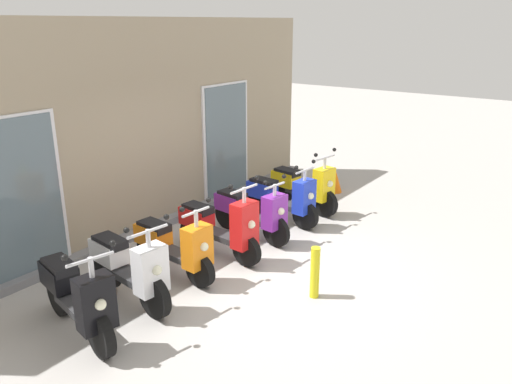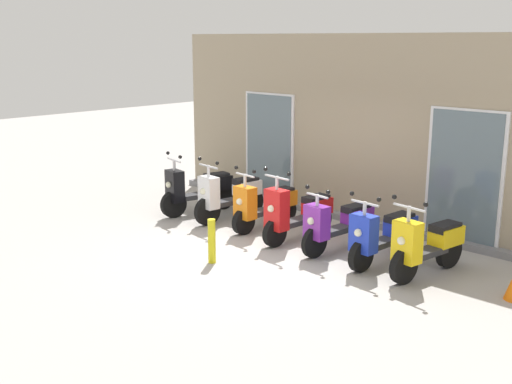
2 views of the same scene
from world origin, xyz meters
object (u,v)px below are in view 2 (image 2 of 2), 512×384
scooter_orange (265,205)px  scooter_white (229,196)px  scooter_blue (383,235)px  scooter_purple (338,223)px  curb_bollard (212,241)px  scooter_yellow (427,245)px  scooter_red (297,213)px  scooter_black (197,189)px

scooter_orange → scooter_white: bearing=-175.1°
scooter_white → scooter_blue: 3.43m
scooter_purple → curb_bollard: 2.11m
scooter_blue → scooter_yellow: (0.75, 0.00, 0.01)m
scooter_red → scooter_yellow: (2.45, 0.02, -0.01)m
scooter_black → scooter_orange: size_ratio=1.07×
scooter_purple → scooter_blue: bearing=-2.3°
scooter_red → scooter_white: bearing=178.6°
scooter_red → scooter_purple: 0.84m
scooter_white → scooter_orange: 0.86m
scooter_orange → scooter_red: bearing=-7.7°
scooter_black → scooter_red: scooter_red is taller
scooter_black → scooter_white: bearing=5.5°
scooter_yellow → scooter_purple: bearing=178.8°
scooter_black → curb_bollard: bearing=-36.9°
scooter_red → scooter_yellow: 2.45m
scooter_black → scooter_red: bearing=0.8°
scooter_blue → curb_bollard: bearing=-137.2°
scooter_purple → scooter_yellow: (1.62, -0.03, 0.01)m
scooter_black → curb_bollard: size_ratio=2.33×
scooter_yellow → curb_bollard: bearing=-146.2°
scooter_purple → scooter_orange: bearing=177.8°
scooter_red → scooter_yellow: bearing=0.4°
scooter_red → scooter_blue: scooter_red is taller
scooter_blue → curb_bollard: 2.63m
scooter_white → scooter_yellow: size_ratio=1.01×
scooter_blue → scooter_yellow: 0.75m
scooter_white → scooter_yellow: 4.17m
scooter_orange → curb_bollard: size_ratio=2.18×
scooter_orange → scooter_yellow: 3.32m
scooter_orange → scooter_purple: 1.70m
scooter_purple → scooter_blue: size_ratio=1.04×
scooter_white → scooter_orange: (0.86, 0.07, -0.04)m
scooter_purple → scooter_yellow: scooter_yellow is taller
scooter_purple → curb_bollard: (-1.06, -1.82, -0.11)m
scooter_red → scooter_purple: bearing=3.6°
scooter_black → scooter_orange: scooter_black is taller
scooter_black → scooter_purple: (3.37, 0.09, -0.02)m
scooter_blue → scooter_yellow: size_ratio=0.99×
scooter_blue → curb_bollard: scooter_blue is taller
scooter_black → scooter_purple: 3.37m
scooter_yellow → scooter_white: bearing=179.7°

